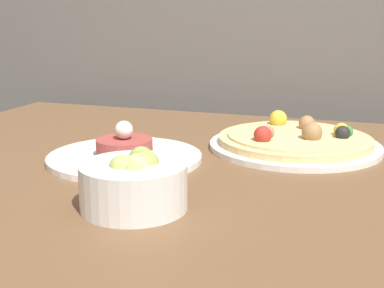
# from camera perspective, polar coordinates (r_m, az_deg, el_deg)

# --- Properties ---
(dining_table) EXTENTS (1.16, 0.87, 0.77)m
(dining_table) POSITION_cam_1_polar(r_m,az_deg,el_deg) (0.90, -0.43, -8.76)
(dining_table) COLOR brown
(dining_table) RESTS_ON ground_plane
(pizza_plate) EXTENTS (0.31, 0.31, 0.06)m
(pizza_plate) POSITION_cam_1_polar(r_m,az_deg,el_deg) (0.98, 10.96, 0.35)
(pizza_plate) COLOR white
(pizza_plate) RESTS_ON dining_table
(tartare_plate) EXTENTS (0.26, 0.26, 0.07)m
(tartare_plate) POSITION_cam_1_polar(r_m,az_deg,el_deg) (0.89, -7.19, -1.07)
(tartare_plate) COLOR white
(tartare_plate) RESTS_ON dining_table
(small_bowl) EXTENTS (0.13, 0.13, 0.07)m
(small_bowl) POSITION_cam_1_polar(r_m,az_deg,el_deg) (0.67, -6.19, -4.15)
(small_bowl) COLOR white
(small_bowl) RESTS_ON dining_table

